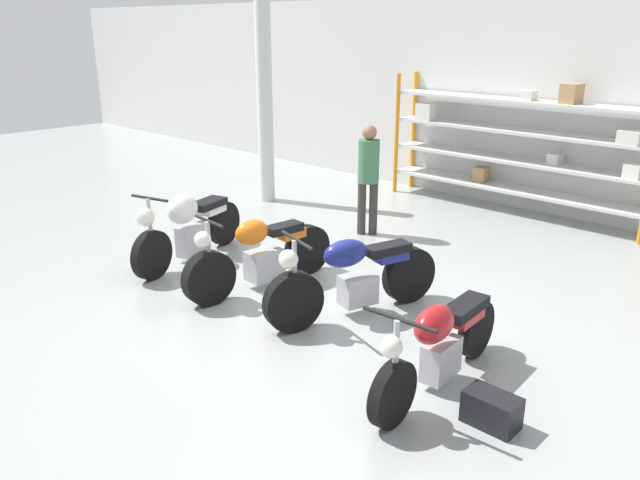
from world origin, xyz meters
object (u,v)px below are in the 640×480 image
object	(u,v)px
motorcycle_orange	(260,255)
motorcycle_red	(440,343)
person_browsing	(368,171)
toolbox	(492,410)
motorcycle_blue	(353,278)
shelving_rack	(517,143)
motorcycle_white	(189,226)

from	to	relation	value
motorcycle_orange	motorcycle_red	world-z (taller)	motorcycle_orange
person_browsing	toolbox	xyz separation A→B (m)	(3.88, -3.13, -0.86)
motorcycle_orange	motorcycle_blue	world-z (taller)	motorcycle_blue
shelving_rack	motorcycle_blue	bearing A→B (deg)	-82.19
motorcycle_red	person_browsing	bearing A→B (deg)	-136.12
motorcycle_white	motorcycle_red	bearing A→B (deg)	69.72
shelving_rack	person_browsing	world-z (taller)	shelving_rack
shelving_rack	person_browsing	bearing A→B (deg)	-111.29
motorcycle_white	person_browsing	bearing A→B (deg)	142.81
motorcycle_red	toolbox	world-z (taller)	motorcycle_red
person_browsing	toolbox	bearing A→B (deg)	-169.33
motorcycle_white	toolbox	xyz separation A→B (m)	(4.91, -0.54, -0.36)
motorcycle_blue	toolbox	xyz separation A→B (m)	(2.15, -0.77, -0.32)
motorcycle_orange	person_browsing	size ratio (longest dim) A/B	1.26
shelving_rack	motorcycle_orange	world-z (taller)	shelving_rack
motorcycle_white	toolbox	distance (m)	4.95
motorcycle_orange	toolbox	size ratio (longest dim) A/B	4.86
toolbox	shelving_rack	bearing A→B (deg)	116.04
shelving_rack	motorcycle_orange	size ratio (longest dim) A/B	2.16
shelving_rack	motorcycle_white	world-z (taller)	shelving_rack
motorcycle_orange	motorcycle_blue	size ratio (longest dim) A/B	1.00
motorcycle_white	toolbox	size ratio (longest dim) A/B	4.84
shelving_rack	motorcycle_white	distance (m)	5.70
motorcycle_orange	motorcycle_red	bearing A→B (deg)	87.63
motorcycle_blue	motorcycle_orange	bearing A→B (deg)	-65.08
motorcycle_blue	person_browsing	size ratio (longest dim) A/B	1.26
motorcycle_orange	motorcycle_red	xyz separation A→B (m)	(2.84, -0.39, 0.01)
motorcycle_white	person_browsing	xyz separation A→B (m)	(1.03, 2.59, 0.50)
motorcycle_orange	person_browsing	bearing A→B (deg)	-165.58
motorcycle_white	motorcycle_blue	xyz separation A→B (m)	(2.76, 0.23, -0.04)
motorcycle_blue	motorcycle_red	xyz separation A→B (m)	(1.51, -0.59, -0.02)
motorcycle_white	motorcycle_blue	world-z (taller)	motorcycle_white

